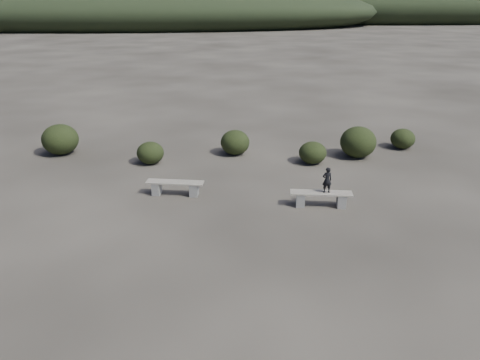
{
  "coord_description": "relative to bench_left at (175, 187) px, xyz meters",
  "views": [
    {
      "loc": [
        -0.99,
        -9.42,
        6.3
      ],
      "look_at": [
        -0.58,
        3.5,
        1.1
      ],
      "focal_mm": 35.0,
      "sensor_mm": 36.0,
      "label": 1
    }
  ],
  "objects": [
    {
      "name": "shrub_c",
      "position": [
        5.12,
        2.98,
        0.15
      ],
      "size": [
        1.09,
        1.09,
        0.87
      ],
      "primitive_type": "ellipsoid",
      "color": "black",
      "rests_on": "ground"
    },
    {
      "name": "shrub_d",
      "position": [
        7.09,
        3.66,
        0.35
      ],
      "size": [
        1.46,
        1.46,
        1.27
      ],
      "primitive_type": "ellipsoid",
      "color": "black",
      "rests_on": "ground"
    },
    {
      "name": "bench_left",
      "position": [
        0.0,
        0.0,
        0.0
      ],
      "size": [
        1.94,
        0.64,
        0.48
      ],
      "rotation": [
        0.0,
        0.0,
        -0.13
      ],
      "color": "gray",
      "rests_on": "ground"
    },
    {
      "name": "shrub_b",
      "position": [
        2.09,
        4.18,
        0.23
      ],
      "size": [
        1.2,
        1.2,
        1.03
      ],
      "primitive_type": "ellipsoid",
      "color": "black",
      "rests_on": "ground"
    },
    {
      "name": "shrub_e",
      "position": [
        9.35,
        4.75,
        0.14
      ],
      "size": [
        1.04,
        1.04,
        0.86
      ],
      "primitive_type": "ellipsoid",
      "color": "black",
      "rests_on": "ground"
    },
    {
      "name": "bench_right",
      "position": [
        4.68,
        -1.05,
        0.0
      ],
      "size": [
        1.96,
        0.6,
        0.48
      ],
      "rotation": [
        0.0,
        0.0,
        -0.1
      ],
      "color": "gray",
      "rests_on": "ground"
    },
    {
      "name": "seated_person",
      "position": [
        4.83,
        -1.07,
        0.61
      ],
      "size": [
        0.33,
        0.24,
        0.83
      ],
      "primitive_type": "imported",
      "rotation": [
        0.0,
        0.0,
        3.28
      ],
      "color": "black",
      "rests_on": "bench_right"
    },
    {
      "name": "shrub_f",
      "position": [
        -5.18,
        4.46,
        0.34
      ],
      "size": [
        1.49,
        1.49,
        1.26
      ],
      "primitive_type": "ellipsoid",
      "color": "black",
      "rests_on": "ground"
    },
    {
      "name": "ground",
      "position": [
        2.69,
        -4.98,
        -0.29
      ],
      "size": [
        1200.0,
        1200.0,
        0.0
      ],
      "primitive_type": "plane",
      "color": "#28241F",
      "rests_on": "ground"
    },
    {
      "name": "shrub_a",
      "position": [
        -1.27,
        3.16,
        0.15
      ],
      "size": [
        1.06,
        1.06,
        0.87
      ],
      "primitive_type": "ellipsoid",
      "color": "black",
      "rests_on": "ground"
    }
  ]
}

